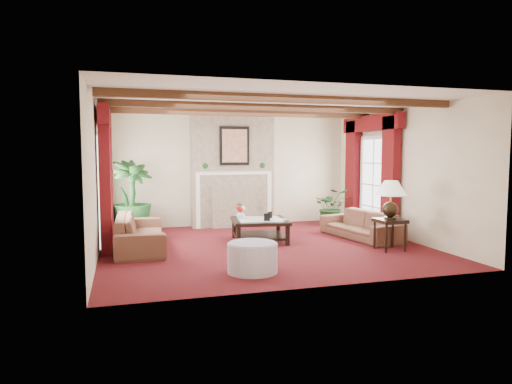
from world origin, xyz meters
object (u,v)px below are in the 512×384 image
object	(u,v)px
ottoman	(252,258)
potted_palm	(131,214)
sofa_left	(140,226)
coffee_table	(260,230)
side_table	(390,235)
sofa_right	(361,220)

from	to	relation	value
ottoman	potted_palm	bearing A→B (deg)	113.98
sofa_left	coffee_table	distance (m)	2.35
sofa_left	coffee_table	world-z (taller)	sofa_left
potted_palm	coffee_table	size ratio (longest dim) A/B	1.71
sofa_left	side_table	size ratio (longest dim) A/B	3.80
sofa_left	ottoman	size ratio (longest dim) A/B	2.91
sofa_right	side_table	distance (m)	1.20
side_table	potted_palm	bearing A→B (deg)	146.71
sofa_right	potted_palm	xyz separation A→B (m)	(-4.60, 1.79, 0.08)
sofa_right	side_table	xyz separation A→B (m)	(-0.07, -1.19, -0.09)
potted_palm	coffee_table	xyz separation A→B (m)	(2.47, -1.52, -0.23)
sofa_left	coffee_table	size ratio (longest dim) A/B	2.01
sofa_right	side_table	size ratio (longest dim) A/B	3.46
sofa_right	side_table	world-z (taller)	sofa_right
sofa_right	ottoman	bearing A→B (deg)	-65.19
sofa_left	side_table	bearing A→B (deg)	-105.47
sofa_left	coffee_table	xyz separation A→B (m)	(2.34, 0.07, -0.20)
sofa_left	potted_palm	size ratio (longest dim) A/B	1.18
ottoman	side_table	bearing A→B (deg)	15.55
sofa_right	potted_palm	size ratio (longest dim) A/B	1.07
sofa_right	potted_palm	world-z (taller)	potted_palm
sofa_left	ottoman	distance (m)	2.69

